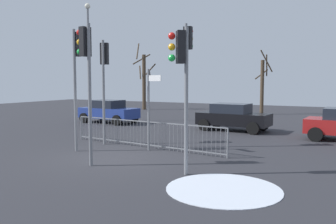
{
  "coord_description": "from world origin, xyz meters",
  "views": [
    {
      "loc": [
        7.34,
        -9.83,
        2.66
      ],
      "look_at": [
        0.65,
        2.93,
        1.4
      ],
      "focal_mm": 37.39,
      "sensor_mm": 36.0,
      "label": 1
    }
  ],
  "objects_px": {
    "traffic_light_mid_left": "(181,67)",
    "traffic_light_foreground_right": "(187,58)",
    "car_black_far": "(233,117)",
    "street_lamp": "(88,51)",
    "traffic_light_rear_right": "(78,63)",
    "traffic_light_mid_right": "(104,68)",
    "bare_tree_centre": "(144,79)",
    "traffic_light_foreground_left": "(86,62)",
    "car_blue_mid": "(108,111)",
    "bare_tree_right": "(262,85)",
    "direction_sign_post": "(149,105)"
  },
  "relations": [
    {
      "from": "traffic_light_foreground_right",
      "to": "traffic_light_mid_right",
      "type": "bearing_deg",
      "value": -162.31
    },
    {
      "from": "traffic_light_foreground_right",
      "to": "street_lamp",
      "type": "bearing_deg",
      "value": 153.41
    },
    {
      "from": "bare_tree_centre",
      "to": "direction_sign_post",
      "type": "bearing_deg",
      "value": -57.82
    },
    {
      "from": "bare_tree_centre",
      "to": "car_blue_mid",
      "type": "bearing_deg",
      "value": -70.57
    },
    {
      "from": "traffic_light_mid_right",
      "to": "bare_tree_centre",
      "type": "distance_m",
      "value": 18.47
    },
    {
      "from": "traffic_light_foreground_right",
      "to": "traffic_light_mid_right",
      "type": "height_order",
      "value": "traffic_light_foreground_right"
    },
    {
      "from": "traffic_light_foreground_right",
      "to": "street_lamp",
      "type": "distance_m",
      "value": 10.94
    },
    {
      "from": "traffic_light_rear_right",
      "to": "traffic_light_mid_right",
      "type": "distance_m",
      "value": 1.71
    },
    {
      "from": "traffic_light_foreground_right",
      "to": "traffic_light_rear_right",
      "type": "distance_m",
      "value": 4.27
    },
    {
      "from": "traffic_light_foreground_right",
      "to": "direction_sign_post",
      "type": "height_order",
      "value": "traffic_light_foreground_right"
    },
    {
      "from": "traffic_light_mid_right",
      "to": "street_lamp",
      "type": "height_order",
      "value": "street_lamp"
    },
    {
      "from": "bare_tree_right",
      "to": "car_blue_mid",
      "type": "bearing_deg",
      "value": -125.57
    },
    {
      "from": "car_black_far",
      "to": "street_lamp",
      "type": "relative_size",
      "value": 0.5
    },
    {
      "from": "traffic_light_foreground_right",
      "to": "traffic_light_mid_left",
      "type": "relative_size",
      "value": 1.19
    },
    {
      "from": "traffic_light_foreground_right",
      "to": "traffic_light_rear_right",
      "type": "relative_size",
      "value": 1.07
    },
    {
      "from": "direction_sign_post",
      "to": "car_blue_mid",
      "type": "height_order",
      "value": "direction_sign_post"
    },
    {
      "from": "bare_tree_centre",
      "to": "traffic_light_foreground_right",
      "type": "bearing_deg",
      "value": -53.26
    },
    {
      "from": "traffic_light_rear_right",
      "to": "traffic_light_foreground_left",
      "type": "height_order",
      "value": "traffic_light_rear_right"
    },
    {
      "from": "car_blue_mid",
      "to": "street_lamp",
      "type": "height_order",
      "value": "street_lamp"
    },
    {
      "from": "car_black_far",
      "to": "traffic_light_mid_left",
      "type": "bearing_deg",
      "value": -77.97
    },
    {
      "from": "traffic_light_rear_right",
      "to": "traffic_light_foreground_left",
      "type": "relative_size",
      "value": 1.04
    },
    {
      "from": "traffic_light_mid_right",
      "to": "traffic_light_rear_right",
      "type": "bearing_deg",
      "value": -103.6
    },
    {
      "from": "car_blue_mid",
      "to": "bare_tree_right",
      "type": "height_order",
      "value": "bare_tree_right"
    },
    {
      "from": "traffic_light_foreground_right",
      "to": "traffic_light_mid_left",
      "type": "bearing_deg",
      "value": -65.55
    },
    {
      "from": "car_black_far",
      "to": "street_lamp",
      "type": "height_order",
      "value": "street_lamp"
    },
    {
      "from": "traffic_light_foreground_right",
      "to": "traffic_light_mid_right",
      "type": "xyz_separation_m",
      "value": [
        -3.42,
        -0.95,
        -0.4
      ]
    },
    {
      "from": "direction_sign_post",
      "to": "traffic_light_rear_right",
      "type": "bearing_deg",
      "value": -130.86
    },
    {
      "from": "traffic_light_mid_left",
      "to": "direction_sign_post",
      "type": "distance_m",
      "value": 3.93
    },
    {
      "from": "traffic_light_rear_right",
      "to": "car_black_far",
      "type": "xyz_separation_m",
      "value": [
        3.58,
        8.1,
        -2.61
      ]
    },
    {
      "from": "traffic_light_foreground_right",
      "to": "bare_tree_centre",
      "type": "bearing_deg",
      "value": 128.97
    },
    {
      "from": "direction_sign_post",
      "to": "street_lamp",
      "type": "height_order",
      "value": "street_lamp"
    },
    {
      "from": "traffic_light_mid_left",
      "to": "bare_tree_centre",
      "type": "distance_m",
      "value": 23.69
    },
    {
      "from": "traffic_light_foreground_left",
      "to": "bare_tree_right",
      "type": "bearing_deg",
      "value": 5.91
    },
    {
      "from": "traffic_light_mid_left",
      "to": "street_lamp",
      "type": "distance_m",
      "value": 14.62
    },
    {
      "from": "traffic_light_foreground_left",
      "to": "traffic_light_mid_right",
      "type": "distance_m",
      "value": 3.91
    },
    {
      "from": "traffic_light_foreground_left",
      "to": "car_blue_mid",
      "type": "xyz_separation_m",
      "value": [
        -6.5,
        9.6,
        -2.49
      ]
    },
    {
      "from": "traffic_light_rear_right",
      "to": "traffic_light_foreground_right",
      "type": "bearing_deg",
      "value": 62.39
    },
    {
      "from": "traffic_light_mid_left",
      "to": "traffic_light_foreground_right",
      "type": "bearing_deg",
      "value": -14.86
    },
    {
      "from": "car_black_far",
      "to": "direction_sign_post",
      "type": "bearing_deg",
      "value": -96.35
    },
    {
      "from": "traffic_light_foreground_left",
      "to": "bare_tree_centre",
      "type": "height_order",
      "value": "bare_tree_centre"
    },
    {
      "from": "traffic_light_foreground_right",
      "to": "traffic_light_mid_left",
      "type": "xyz_separation_m",
      "value": [
        1.64,
        -4.02,
        -0.56
      ]
    },
    {
      "from": "traffic_light_mid_left",
      "to": "direction_sign_post",
      "type": "xyz_separation_m",
      "value": [
        -2.6,
        2.64,
        -1.3
      ]
    },
    {
      "from": "traffic_light_foreground_left",
      "to": "bare_tree_right",
      "type": "height_order",
      "value": "bare_tree_right"
    },
    {
      "from": "traffic_light_mid_left",
      "to": "car_blue_mid",
      "type": "bearing_deg",
      "value": 9.0
    },
    {
      "from": "traffic_light_mid_left",
      "to": "car_black_far",
      "type": "relative_size",
      "value": 1.07
    },
    {
      "from": "car_black_far",
      "to": "bare_tree_centre",
      "type": "relative_size",
      "value": 0.62
    },
    {
      "from": "traffic_light_foreground_right",
      "to": "bare_tree_right",
      "type": "height_order",
      "value": "bare_tree_right"
    },
    {
      "from": "traffic_light_foreground_right",
      "to": "car_blue_mid",
      "type": "xyz_separation_m",
      "value": [
        -7.99,
        5.26,
        -2.84
      ]
    },
    {
      "from": "car_black_far",
      "to": "traffic_light_rear_right",
      "type": "bearing_deg",
      "value": -110.23
    },
    {
      "from": "street_lamp",
      "to": "bare_tree_centre",
      "type": "xyz_separation_m",
      "value": [
        -2.1,
        10.35,
        -1.77
      ]
    }
  ]
}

